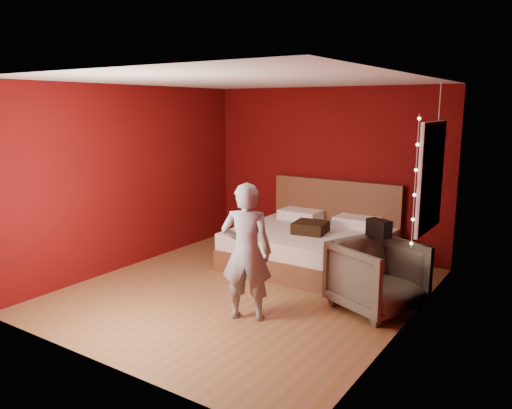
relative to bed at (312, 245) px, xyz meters
name	(u,v)px	position (x,y,z in m)	size (l,w,h in m)	color
floor	(246,290)	(-0.22, -1.40, -0.30)	(4.50, 4.50, 0.00)	brown
room_walls	(246,159)	(-0.22, -1.40, 1.37)	(4.04, 4.54, 2.62)	#590909
window	(431,177)	(1.75, -0.50, 1.20)	(0.05, 0.97, 1.27)	white
fairy_lights	(415,183)	(1.72, -1.02, 1.20)	(0.04, 0.04, 1.45)	silver
bed	(312,245)	(0.00, 0.00, 0.00)	(2.13, 1.81, 1.17)	brown
person	(246,252)	(0.27, -2.10, 0.45)	(0.55, 0.36, 1.52)	gray
armchair	(377,276)	(1.38, -1.10, 0.10)	(0.86, 0.89, 0.81)	#5A5747
handbag	(379,228)	(1.30, -0.89, 0.61)	(0.29, 0.14, 0.21)	black
throw_pillow	(310,227)	(0.06, -0.19, 0.31)	(0.44, 0.44, 0.16)	black
hanging_plant	(437,142)	(1.63, 0.17, 1.55)	(0.36, 0.32, 0.93)	silver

